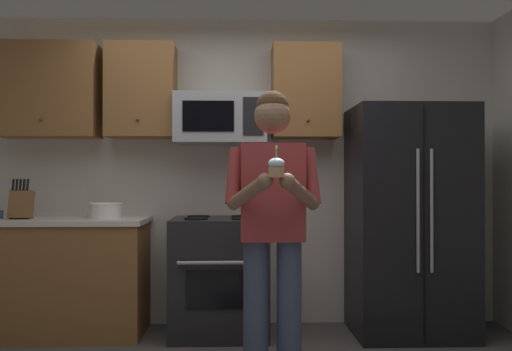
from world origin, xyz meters
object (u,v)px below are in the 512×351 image
bowl_large_white (105,210)px  knife_block (21,204)px  person (273,218)px  microwave (221,119)px  refrigerator (409,221)px  cupcake (276,167)px  oven_range (220,276)px

bowl_large_white → knife_block: bearing=-174.8°
bowl_large_white → person: size_ratio=0.15×
microwave → person: 1.45m
microwave → refrigerator: microwave is taller
cupcake → oven_range: bearing=103.7°
oven_range → knife_block: size_ratio=2.91×
knife_block → cupcake: bearing=-36.3°
oven_range → bowl_large_white: bearing=178.2°
oven_range → bowl_large_white: bowl_large_white is taller
microwave → cupcake: bearing=-77.3°
knife_block → bowl_large_white: 0.64m
bowl_large_white → person: (1.26, -1.12, 0.01)m
person → bowl_large_white: bearing=138.3°
oven_range → cupcake: 1.68m
knife_block → microwave: bearing=5.5°
oven_range → bowl_large_white: size_ratio=3.56×
knife_block → bowl_large_white: (0.64, 0.06, -0.05)m
oven_range → refrigerator: refrigerator is taller
microwave → person: size_ratio=0.42×
microwave → knife_block: size_ratio=2.31×
oven_range → microwave: microwave is taller
microwave → cupcake: 1.64m
oven_range → bowl_large_white: 1.05m
cupcake → bowl_large_white: bearing=130.9°
refrigerator → person: size_ratio=1.02×
bowl_large_white → cupcake: (1.26, -1.45, 0.31)m
refrigerator → knife_block: (-3.04, 0.01, 0.14)m
bowl_large_white → person: person is taller
microwave → refrigerator: bearing=-6.0°
oven_range → cupcake: (0.35, -1.42, 0.83)m
refrigerator → knife_block: refrigerator is taller
cupcake → knife_block: bearing=143.7°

